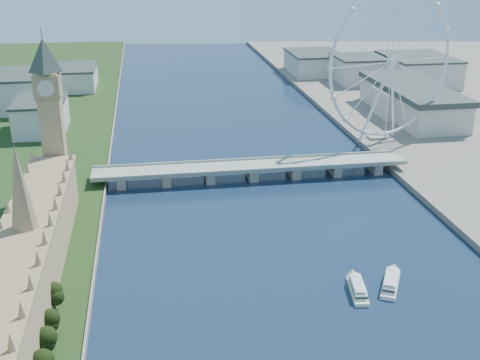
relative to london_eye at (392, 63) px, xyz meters
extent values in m
cube|color=tan|center=(-247.98, -185.08, -50.52)|extent=(24.00, 200.00, 28.00)
cone|color=#937A59|center=(-247.98, -185.08, -14.52)|extent=(12.00, 12.00, 40.00)
cube|color=tan|center=(-247.98, -77.08, -24.52)|extent=(13.00, 13.00, 80.00)
cube|color=#937A59|center=(-247.98, -77.08, 7.48)|extent=(15.00, 15.00, 14.00)
pyramid|color=#2D3833|center=(-247.98, -77.08, 35.48)|extent=(20.02, 20.02, 20.00)
cube|color=gray|center=(-119.98, -55.08, -59.02)|extent=(220.00, 22.00, 2.00)
cube|color=gray|center=(-209.98, -55.08, -63.77)|extent=(6.00, 20.00, 7.50)
cube|color=gray|center=(-179.98, -55.08, -63.77)|extent=(6.00, 20.00, 7.50)
cube|color=gray|center=(-149.98, -55.08, -63.77)|extent=(6.00, 20.00, 7.50)
cube|color=gray|center=(-119.98, -55.08, -63.77)|extent=(6.00, 20.00, 7.50)
cube|color=gray|center=(-89.98, -55.08, -63.77)|extent=(6.00, 20.00, 7.50)
cube|color=gray|center=(-59.98, -55.08, -63.77)|extent=(6.00, 20.00, 7.50)
cube|color=gray|center=(-29.98, -55.08, -63.77)|extent=(6.00, 20.00, 7.50)
torus|color=silver|center=(0.02, -0.08, 0.48)|extent=(113.60, 39.12, 118.60)
cylinder|color=silver|center=(0.02, -0.08, 0.48)|extent=(7.25, 6.61, 6.00)
cube|color=gray|center=(-2.98, 9.92, -63.52)|extent=(14.00, 10.00, 2.00)
cube|color=beige|center=(-279.98, 74.92, -51.52)|extent=(40.00, 60.00, 26.00)
cube|color=beige|center=(-319.98, 164.92, -48.52)|extent=(60.00, 80.00, 32.00)
cube|color=beige|center=(-269.98, 244.92, -53.52)|extent=(50.00, 70.00, 22.00)
cube|color=beige|center=(60.02, 224.92, -50.52)|extent=(60.00, 60.00, 28.00)
cube|color=beige|center=(120.02, 204.92, -49.52)|extent=(70.00, 90.00, 30.00)
cube|color=beige|center=(20.02, 284.92, -52.52)|extent=(60.00, 80.00, 24.00)
camera|label=1|loc=(-190.38, -443.87, 85.60)|focal=45.00mm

